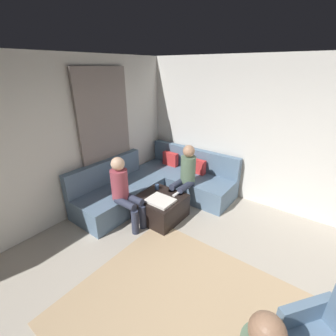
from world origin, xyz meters
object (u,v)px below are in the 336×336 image
object	(u,v)px
person_on_couch_side	(124,190)
person_on_couch_back	(185,174)
sectional_couch	(158,184)
game_remote	(176,194)
coffee_mug	(157,187)
ottoman	(160,207)

from	to	relation	value
person_on_couch_side	person_on_couch_back	bearing A→B (deg)	156.49
sectional_couch	game_remote	distance (m)	0.77
sectional_couch	coffee_mug	xyz separation A→B (m)	(0.28, -0.36, 0.19)
person_on_couch_back	person_on_couch_side	world-z (taller)	same
sectional_couch	game_remote	xyz separation A→B (m)	(0.68, -0.32, 0.15)
person_on_couch_back	person_on_couch_side	xyz separation A→B (m)	(-0.47, -1.09, 0.00)
game_remote	person_on_couch_side	distance (m)	0.92
sectional_couch	person_on_couch_back	distance (m)	0.73
coffee_mug	game_remote	bearing A→B (deg)	5.71
person_on_couch_side	coffee_mug	bearing A→B (deg)	168.61
ottoman	person_on_couch_side	world-z (taller)	person_on_couch_side
game_remote	person_on_couch_side	world-z (taller)	person_on_couch_side
person_on_couch_back	game_remote	bearing A→B (deg)	99.35
coffee_mug	person_on_couch_back	distance (m)	0.57
sectional_couch	ottoman	size ratio (longest dim) A/B	3.36
game_remote	person_on_couch_back	world-z (taller)	person_on_couch_back
ottoman	game_remote	bearing A→B (deg)	50.71
ottoman	coffee_mug	xyz separation A→B (m)	(-0.22, 0.18, 0.26)
game_remote	sectional_couch	bearing A→B (deg)	154.71
game_remote	person_on_couch_back	distance (m)	0.44
game_remote	person_on_couch_side	xyz separation A→B (m)	(-0.53, -0.71, 0.23)
ottoman	coffee_mug	distance (m)	0.38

